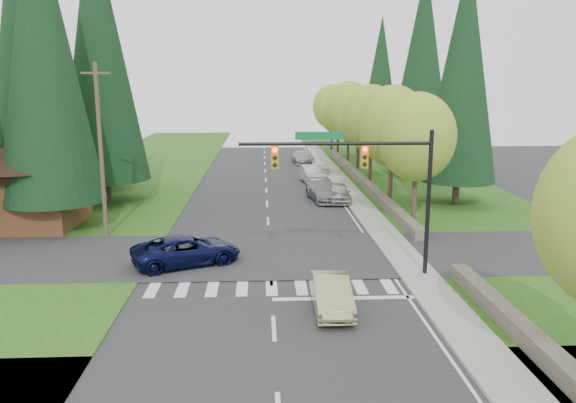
{
  "coord_description": "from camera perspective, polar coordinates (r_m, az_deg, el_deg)",
  "views": [
    {
      "loc": [
        -0.4,
        -20.2,
        8.75
      ],
      "look_at": [
        0.97,
        8.35,
        2.8
      ],
      "focal_mm": 35.0,
      "sensor_mm": 36.0,
      "label": 1
    }
  ],
  "objects": [
    {
      "name": "utility_pole",
      "position": [
        33.66,
        -18.49,
        5.0
      ],
      "size": [
        1.6,
        0.24,
        10.0
      ],
      "color": "#473828",
      "rests_on": "ground"
    },
    {
      "name": "grass_east",
      "position": [
        43.26,
        15.36,
        -0.29
      ],
      "size": [
        14.0,
        110.0,
        0.06
      ],
      "primitive_type": "cube",
      "color": "#1B5115",
      "rests_on": "ground"
    },
    {
      "name": "sidewalk_east",
      "position": [
        43.7,
        6.93,
        0.21
      ],
      "size": [
        1.8,
        80.0,
        0.13
      ],
      "primitive_type": "cube",
      "color": "gray",
      "rests_on": "ground"
    },
    {
      "name": "decid_tree_2",
      "position": [
        49.21,
        8.48,
        8.35
      ],
      "size": [
        5.0,
        5.0,
        8.82
      ],
      "color": "#38281C",
      "rests_on": "ground"
    },
    {
      "name": "ground",
      "position": [
        22.02,
        -1.51,
        -11.66
      ],
      "size": [
        120.0,
        120.0,
        0.0
      ],
      "primitive_type": "plane",
      "color": "#28282B",
      "rests_on": "ground"
    },
    {
      "name": "decid_tree_6",
      "position": [
        76.86,
        4.5,
        9.57
      ],
      "size": [
        5.2,
        5.2,
        8.86
      ],
      "color": "#38281C",
      "rests_on": "ground"
    },
    {
      "name": "stone_wall_south",
      "position": [
        21.15,
        23.31,
        -12.66
      ],
      "size": [
        0.7,
        14.0,
        0.7
      ],
      "primitive_type": "cube",
      "color": "#4C4438",
      "rests_on": "ground"
    },
    {
      "name": "conifer_e_a",
      "position": [
        42.71,
        17.39,
        12.64
      ],
      "size": [
        5.44,
        5.44,
        17.8
      ],
      "color": "#38281C",
      "rests_on": "ground"
    },
    {
      "name": "brown_building",
      "position": [
        38.52,
        -25.0,
        2.28
      ],
      "size": [
        8.4,
        8.4,
        5.4
      ],
      "color": "#4C2D19",
      "rests_on": "ground"
    },
    {
      "name": "conifer_w_b",
      "position": [
        41.28,
        -25.56,
        12.09
      ],
      "size": [
        5.44,
        5.44,
        17.8
      ],
      "color": "#38281C",
      "rests_on": "ground"
    },
    {
      "name": "decid_tree_3",
      "position": [
        56.11,
        7.19,
        8.52
      ],
      "size": [
        5.0,
        5.0,
        8.55
      ],
      "color": "#38281C",
      "rests_on": "ground"
    },
    {
      "name": "decid_tree_5",
      "position": [
        69.92,
        5.13,
        9.08
      ],
      "size": [
        4.8,
        4.8,
        8.3
      ],
      "color": "#38281C",
      "rests_on": "ground"
    },
    {
      "name": "decid_tree_4",
      "position": [
        63.01,
        6.2,
        9.25
      ],
      "size": [
        5.4,
        5.4,
        9.18
      ],
      "color": "#38281C",
      "rests_on": "ground"
    },
    {
      "name": "cross_street",
      "position": [
        29.53,
        -1.85,
        -5.48
      ],
      "size": [
        120.0,
        8.0,
        0.1
      ],
      "primitive_type": "cube",
      "color": "#28282B",
      "rests_on": "ground"
    },
    {
      "name": "curb_east",
      "position": [
        43.56,
        5.83,
        0.2
      ],
      "size": [
        0.2,
        80.0,
        0.13
      ],
      "primitive_type": "cube",
      "color": "gray",
      "rests_on": "ground"
    },
    {
      "name": "decid_tree_1",
      "position": [
        42.43,
        10.57,
        7.57
      ],
      "size": [
        5.2,
        5.2,
        8.8
      ],
      "color": "#38281C",
      "rests_on": "ground"
    },
    {
      "name": "conifer_w_e",
      "position": [
        50.11,
        -18.99,
        12.91
      ],
      "size": [
        5.78,
        5.78,
        18.8
      ],
      "color": "#38281C",
      "rests_on": "ground"
    },
    {
      "name": "traffic_signal",
      "position": [
        25.43,
        8.11,
        3.13
      ],
      "size": [
        8.7,
        0.37,
        6.8
      ],
      "color": "black",
      "rests_on": "ground"
    },
    {
      "name": "suv_navy",
      "position": [
        28.26,
        -10.26,
        -4.91
      ],
      "size": [
        5.85,
        4.35,
        1.48
      ],
      "primitive_type": "imported",
      "rotation": [
        0.0,
        0.0,
        1.98
      ],
      "color": "#0B0F38",
      "rests_on": "ground"
    },
    {
      "name": "conifer_e_c",
      "position": [
        69.7,
        9.39,
        12.05
      ],
      "size": [
        5.1,
        5.1,
        16.8
      ],
      "color": "#38281C",
      "rests_on": "ground"
    },
    {
      "name": "conifer_e_b",
      "position": [
        56.38,
        13.49,
        13.52
      ],
      "size": [
        6.12,
        6.12,
        19.8
      ],
      "color": "#38281C",
      "rests_on": "ground"
    },
    {
      "name": "parked_car_c",
      "position": [
        50.84,
        2.48,
        2.75
      ],
      "size": [
        2.29,
        5.0,
        1.59
      ],
      "primitive_type": "imported",
      "rotation": [
        0.0,
        0.0,
        0.13
      ],
      "color": "#BCBDC2",
      "rests_on": "ground"
    },
    {
      "name": "conifer_w_c",
      "position": [
        43.84,
        -18.7,
        14.49
      ],
      "size": [
        6.46,
        6.46,
        20.8
      ],
      "color": "#38281C",
      "rests_on": "ground"
    },
    {
      "name": "parked_car_e",
      "position": [
        63.88,
        1.41,
        4.51
      ],
      "size": [
        2.4,
        4.9,
        1.37
      ],
      "primitive_type": "imported",
      "rotation": [
        0.0,
        0.0,
        0.1
      ],
      "color": "#9E9EA2",
      "rests_on": "ground"
    },
    {
      "name": "parked_car_b",
      "position": [
        43.22,
        3.67,
        1.06
      ],
      "size": [
        2.76,
        5.36,
        1.49
      ],
      "primitive_type": "imported",
      "rotation": [
        0.0,
        0.0,
        0.14
      ],
      "color": "slate",
      "rests_on": "ground"
    },
    {
      "name": "parked_car_a",
      "position": [
        42.79,
        5.16,
        0.89
      ],
      "size": [
        1.82,
        4.27,
        1.44
      ],
      "primitive_type": "imported",
      "rotation": [
        0.0,
        0.0,
        -0.03
      ],
      "color": "#ACADB1",
      "rests_on": "ground"
    },
    {
      "name": "conifer_w_a",
      "position": [
        36.5,
        -23.68,
        14.01
      ],
      "size": [
        6.12,
        6.12,
        19.8
      ],
      "color": "#38281C",
      "rests_on": "ground"
    },
    {
      "name": "sedan_champagne",
      "position": [
        22.49,
        4.42,
        -9.33
      ],
      "size": [
        1.44,
        4.09,
        1.35
      ],
      "primitive_type": "imported",
      "rotation": [
        0.0,
        0.0,
        -0.0
      ],
      "color": "tan",
      "rests_on": "ground"
    },
    {
      "name": "parked_car_d",
      "position": [
        57.09,
        3.32,
        3.65
      ],
      "size": [
        1.84,
        4.24,
        1.42
      ],
      "primitive_type": "imported",
      "rotation": [
        0.0,
        0.0,
        -0.04
      ],
      "color": "silver",
      "rests_on": "ground"
    },
    {
      "name": "decid_tree_0",
      "position": [
        35.66,
        12.97,
        6.39
      ],
      "size": [
        4.8,
        4.8,
        8.37
      ],
      "color": "#38281C",
      "rests_on": "ground"
    },
    {
      "name": "stone_wall_north",
      "position": [
        51.69,
        7.33,
        2.31
      ],
      "size": [
        0.7,
        40.0,
        0.7
      ],
      "primitive_type": "cube",
      "color": "#4C4438",
      "rests_on": "ground"
    },
    {
      "name": "grass_west",
      "position": [
        43.02,
        -19.71,
        -0.63
      ],
      "size": [
        14.0,
        110.0,
        0.06
      ],
      "primitive_type": "cube",
      "color": "#1B5115",
      "rests_on": "ground"
    }
  ]
}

